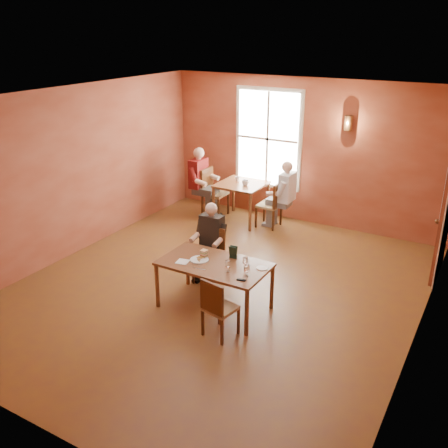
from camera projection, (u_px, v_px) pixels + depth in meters
The scene contains 30 objects.
ground at pixel (218, 288), 8.03m from camera, with size 6.00×7.00×0.01m, color brown.
wall_back at pixel (304, 152), 10.28m from camera, with size 6.00×0.04×3.00m, color brown.
wall_front at pixel (26, 307), 4.65m from camera, with size 6.00×0.04×3.00m, color brown.
wall_left at pixel (72, 173), 8.86m from camera, with size 0.04×7.00×3.00m, color brown.
wall_right at pixel (429, 241), 6.08m from camera, with size 0.04×7.00×3.00m, color brown.
ceiling at pixel (217, 98), 6.91m from camera, with size 6.00×7.00×0.04m, color white.
window at pixel (268, 139), 10.54m from camera, with size 1.36×0.10×1.96m, color white.
door at pixel (444, 216), 8.12m from camera, with size 0.12×1.04×2.10m, color maroon.
wall_sconce at pixel (348, 123), 9.52m from camera, with size 0.16×0.16×0.28m, color brown.
main_table at pixel (214, 285), 7.36m from camera, with size 1.58×0.89×0.74m, color brown, non-canonical shape.
chair_diner_main at pixel (209, 257), 8.08m from camera, with size 0.40×0.40×0.90m, color #431D0F, non-canonical shape.
diner_main at pixel (207, 248), 7.99m from camera, with size 0.50×0.50×1.24m, color #39281C, non-canonical shape.
chair_empty at pixel (221, 307), 6.68m from camera, with size 0.38×0.38×0.87m, color brown, non-canonical shape.
plate_food at pixel (199, 259), 7.30m from camera, with size 0.28×0.28×0.04m, color white.
sandwich at pixel (204, 255), 7.36m from camera, with size 0.09×0.09×0.11m, color tan.
goblet_a at pixel (245, 263), 7.02m from camera, with size 0.07×0.07×0.19m, color white, non-canonical shape.
goblet_b at pixel (247, 270), 6.81m from camera, with size 0.08×0.08×0.19m, color white, non-canonical shape.
goblet_c at pixel (228, 266), 6.93m from camera, with size 0.07×0.07×0.18m, color silver, non-canonical shape.
menu_stand at pixel (233, 252), 7.33m from camera, with size 0.12×0.06×0.19m, color black.
knife at pixel (199, 269), 7.05m from camera, with size 0.19×0.02×0.00m, color white.
napkin at pixel (183, 262), 7.26m from camera, with size 0.17×0.17×0.01m, color white.
side_plate at pixel (262, 268), 7.06m from camera, with size 0.16×0.16×0.01m, color silver.
sunglasses at pixel (241, 280), 6.73m from camera, with size 0.12×0.04×0.02m, color black.
second_table at pixel (241, 202), 10.66m from camera, with size 0.95×0.95×0.84m, color brown, non-canonical shape.
chair_diner_white at pixel (269, 204), 10.33m from camera, with size 0.43×0.43×0.98m, color brown, non-canonical shape.
diner_white at pixel (271, 195), 10.24m from camera, with size 0.55×0.55×1.37m, color silver, non-canonical shape.
chair_diner_maroon at pixel (215, 193), 10.92m from camera, with size 0.46×0.46×1.05m, color #412214, non-canonical shape.
diner_maroon at pixel (214, 184), 10.86m from camera, with size 0.58×0.58×1.46m, color #510F18, non-canonical shape.
cup_a at pixel (245, 183), 10.37m from camera, with size 0.14×0.14×0.11m, color silver.
cup_b at pixel (237, 179), 10.65m from camera, with size 0.10×0.10×0.10m, color silver.
Camera 1 is at (3.61, -6.07, 3.95)m, focal length 40.00 mm.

